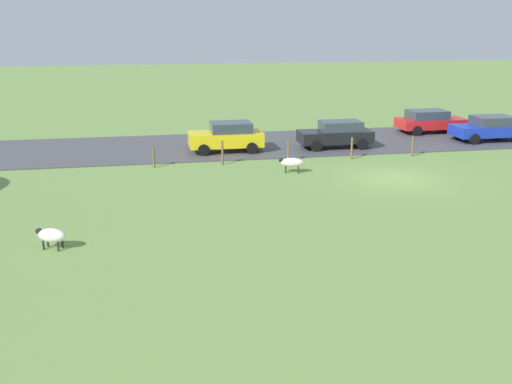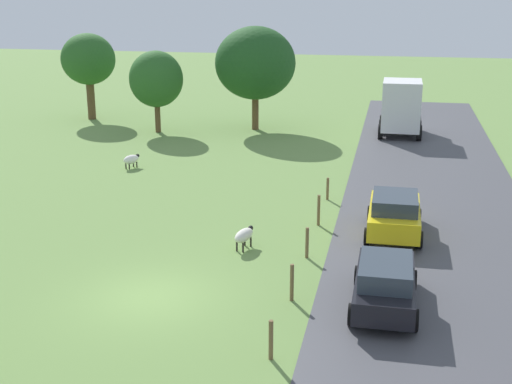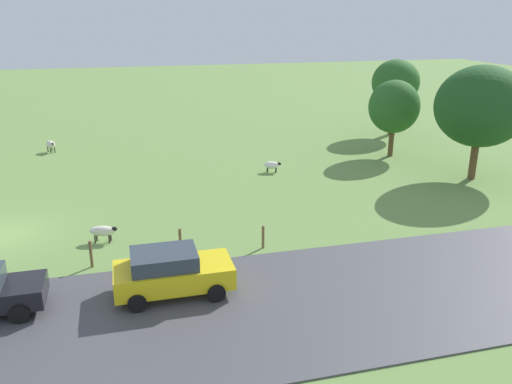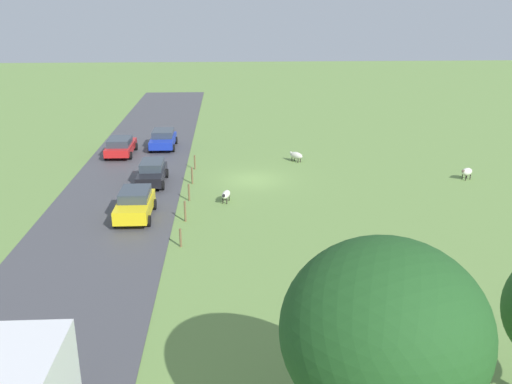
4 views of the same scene
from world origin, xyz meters
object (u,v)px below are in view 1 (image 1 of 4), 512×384
car_1 (489,128)px  car_2 (337,134)px  car_0 (227,136)px  car_3 (430,121)px  sheep_2 (292,163)px  sheep_3 (52,235)px

car_1 → car_2: (-0.29, 10.00, 0.02)m
car_2 → car_0: bearing=88.3°
car_2 → car_3: bearing=-65.2°
sheep_2 → sheep_3: 13.27m
sheep_2 → car_1: (5.46, -14.01, 0.33)m
car_2 → car_3: (3.55, -7.69, -0.03)m
car_1 → car_3: 3.99m
car_1 → car_3: (3.26, 2.31, -0.01)m
car_0 → car_1: car_0 is taller
sheep_3 → car_2: size_ratio=0.26×
car_1 → car_3: bearing=35.4°
car_3 → car_2: bearing=114.8°
sheep_2 → car_0: (5.37, 2.48, 0.40)m
sheep_2 → car_2: size_ratio=0.30×
car_0 → car_2: 6.48m
sheep_2 → car_3: car_3 is taller
car_2 → sheep_3: bearing=133.6°
sheep_3 → car_0: size_ratio=0.27×
sheep_3 → car_0: car_0 is taller
car_1 → car_3: car_1 is taller
car_0 → car_3: size_ratio=0.93×
sheep_2 → car_2: 6.55m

